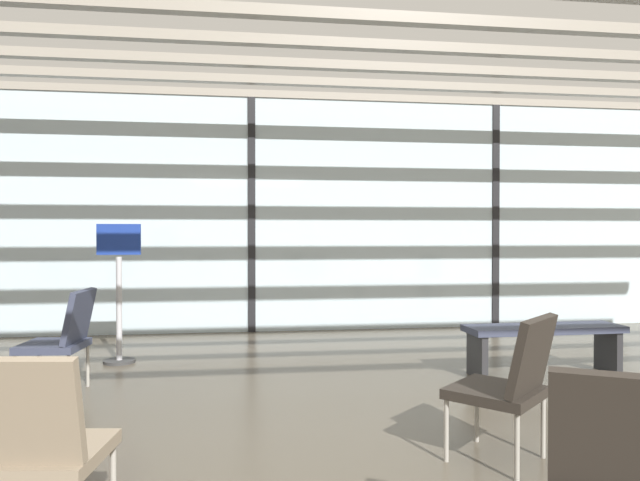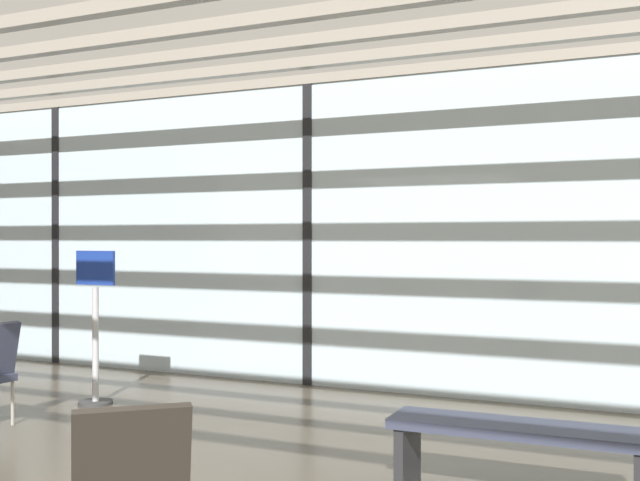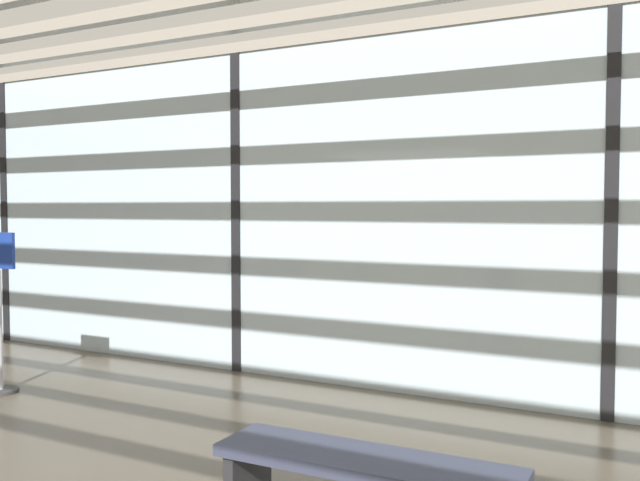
{
  "view_description": "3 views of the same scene",
  "coord_description": "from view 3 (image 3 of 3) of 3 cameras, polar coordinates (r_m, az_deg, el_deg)",
  "views": [
    {
      "loc": [
        -0.13,
        -2.66,
        1.34
      ],
      "look_at": [
        1.24,
        7.35,
        1.22
      ],
      "focal_mm": 32.08,
      "sensor_mm": 36.0,
      "label": 1
    },
    {
      "loc": [
        3.54,
        -2.18,
        1.56
      ],
      "look_at": [
        0.96,
        3.39,
        1.54
      ],
      "focal_mm": 43.2,
      "sensor_mm": 36.0,
      "label": 2
    },
    {
      "loc": [
        4.07,
        -0.6,
        1.66
      ],
      "look_at": [
        1.98,
        3.28,
        1.45
      ],
      "focal_mm": 39.12,
      "sensor_mm": 36.0,
      "label": 3
    }
  ],
  "objects": [
    {
      "name": "window_mullion_2",
      "position": [
        5.83,
        22.78,
        1.89
      ],
      "size": [
        0.1,
        0.12,
        3.19
      ],
      "primitive_type": "cube",
      "color": "black",
      "rests_on": "ground"
    },
    {
      "name": "window_mullion_1",
      "position": [
        7.08,
        -6.69,
        2.19
      ],
      "size": [
        0.1,
        0.12,
        3.19
      ],
      "primitive_type": "cube",
      "color": "black",
      "rests_on": "ground"
    },
    {
      "name": "waiting_bench",
      "position": [
        3.54,
        3.76,
        -18.81
      ],
      "size": [
        1.51,
        0.43,
        0.47
      ],
      "rotation": [
        0.0,
        0.0,
        0.02
      ],
      "color": "#33384C",
      "rests_on": "ground"
    },
    {
      "name": "window_mullion_0",
      "position": [
        9.54,
        -24.19,
        2.1
      ],
      "size": [
        0.1,
        0.12,
        3.19
      ],
      "primitive_type": "cube",
      "color": "black",
      "rests_on": "ground"
    },
    {
      "name": "parked_airplane",
      "position": [
        10.54,
        13.66,
        5.15
      ],
      "size": [
        11.51,
        4.24,
        4.24
      ],
      "color": "silver",
      "rests_on": "ground"
    },
    {
      "name": "glass_curtain_wall",
      "position": [
        7.08,
        -6.69,
        2.19
      ],
      "size": [
        14.0,
        0.08,
        3.19
      ],
      "primitive_type": "cube",
      "color": "silver",
      "rests_on": "ground"
    }
  ]
}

